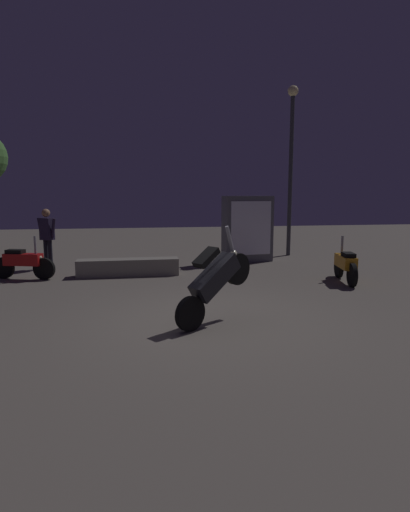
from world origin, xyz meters
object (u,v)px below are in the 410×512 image
motorcycle_black_foreground (215,280)px  kiosk_billboard (248,229)px  person_rider_beside (47,233)px  streetlamp_near (291,152)px  motorcycle_red_parked_right (23,262)px  motorcycle_orange_parked_left (345,265)px

motorcycle_black_foreground → kiosk_billboard: bearing=35.6°
person_rider_beside → streetlamp_near: bearing=131.4°
motorcycle_red_parked_right → streetlamp_near: 9.23m
person_rider_beside → motorcycle_orange_parked_left: bearing=98.9°
person_rider_beside → motorcycle_red_parked_right: bearing=19.3°
motorcycle_black_foreground → kiosk_billboard: (2.24, 6.14, 0.31)m
motorcycle_black_foreground → person_rider_beside: (-3.82, 5.87, 0.30)m
streetlamp_near → motorcycle_red_parked_right: bearing=-160.7°
streetlamp_near → kiosk_billboard: (-1.81, -1.12, -2.54)m
streetlamp_near → kiosk_billboard: bearing=-148.3°
motorcycle_orange_parked_left → motorcycle_red_parked_right: same height
motorcycle_red_parked_right → streetlamp_near: (8.19, 2.86, 3.16)m
streetlamp_near → kiosk_billboard: size_ratio=2.75×
motorcycle_orange_parked_left → motorcycle_black_foreground: bearing=137.2°
motorcycle_red_parked_right → person_rider_beside: (0.32, 1.47, 0.60)m
person_rider_beside → motorcycle_black_foreground: bearing=64.4°
motorcycle_black_foreground → motorcycle_red_parked_right: bearing=98.9°
motorcycle_red_parked_right → streetlamp_near: size_ratio=0.28×
streetlamp_near → kiosk_billboard: 3.32m
motorcycle_orange_parked_left → person_rider_beside: size_ratio=0.95×
motorcycle_orange_parked_left → kiosk_billboard: kiosk_billboard is taller
kiosk_billboard → motorcycle_orange_parked_left: bearing=105.9°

